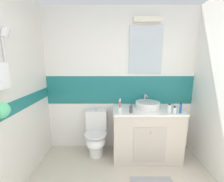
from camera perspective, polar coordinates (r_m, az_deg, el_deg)
wall_back_tiled at (r=2.72m, az=2.83°, el=3.88°), size 3.20×0.20×2.50m
vanity_cabinet at (r=2.70m, az=12.34°, el=-15.08°), size 1.10×0.61×0.85m
sink_basin at (r=2.57m, az=13.03°, el=-4.99°), size 0.39×0.44×0.19m
toilet at (r=2.72m, az=-6.31°, el=-16.15°), size 0.37×0.50×0.78m
toothbrush_cup at (r=2.25m, az=2.71°, el=-6.88°), size 0.06×0.06×0.22m
soap_dispenser at (r=2.28m, az=6.91°, el=-6.93°), size 0.05×0.05×0.14m
deodorant_spray_can at (r=2.39m, az=20.56°, el=-6.28°), size 0.05×0.05×0.15m
perfume_flask_small at (r=2.43m, az=22.28°, el=-6.58°), size 0.04×0.03×0.11m
toothpaste_tube_upright at (r=2.47m, az=24.25°, el=-5.89°), size 0.04×0.04×0.16m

